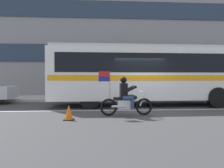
% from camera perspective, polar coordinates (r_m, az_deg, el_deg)
% --- Properties ---
extents(ground_plane, '(60.00, 60.00, 0.00)m').
position_cam_1_polar(ground_plane, '(10.69, 7.72, -6.54)').
color(ground_plane, '#3D3D3F').
extents(sidewalk_curb, '(28.00, 3.80, 0.15)m').
position_cam_1_polar(sidewalk_curb, '(15.68, 3.99, -3.71)').
color(sidewalk_curb, '#B7B2A8').
rests_on(sidewalk_curb, ground_plane).
extents(lane_center_stripe, '(26.60, 0.14, 0.01)m').
position_cam_1_polar(lane_center_stripe, '(10.11, 8.41, -6.98)').
color(lane_center_stripe, silver).
rests_on(lane_center_stripe, ground_plane).
extents(office_building_facade, '(28.00, 0.89, 10.20)m').
position_cam_1_polar(office_building_facade, '(18.25, 3.02, 12.90)').
color(office_building_facade, gray).
rests_on(office_building_facade, ground_plane).
extents(transit_bus, '(11.22, 2.78, 3.22)m').
position_cam_1_polar(transit_bus, '(11.97, 10.96, 3.34)').
color(transit_bus, white).
rests_on(transit_bus, ground_plane).
extents(motorcycle_with_rider, '(2.19, 0.64, 1.78)m').
position_cam_1_polar(motorcycle_with_rider, '(8.51, 3.78, -4.07)').
color(motorcycle_with_rider, black).
rests_on(motorcycle_with_rider, ground_plane).
extents(traffic_cone, '(0.36, 0.36, 0.55)m').
position_cam_1_polar(traffic_cone, '(7.79, -11.61, -7.64)').
color(traffic_cone, '#EA590F').
rests_on(traffic_cone, ground_plane).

